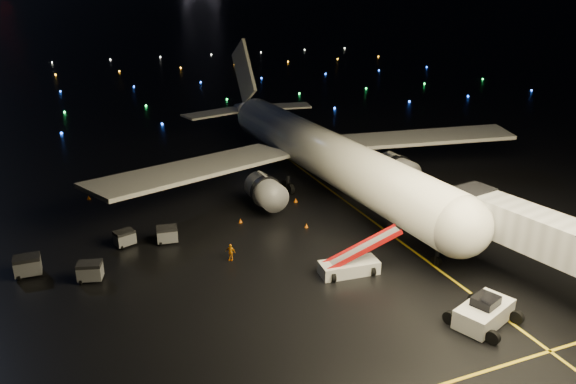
# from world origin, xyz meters

# --- Properties ---
(ground) EXTENTS (2000.00, 2000.00, 0.00)m
(ground) POSITION_xyz_m (0.00, 300.00, 0.00)
(ground) COLOR black
(ground) RESTS_ON ground
(lane_centre) EXTENTS (0.25, 80.00, 0.02)m
(lane_centre) POSITION_xyz_m (12.00, 15.00, 0.01)
(lane_centre) COLOR gold
(lane_centre) RESTS_ON ground
(airliner) EXTENTS (56.24, 53.74, 15.08)m
(airliner) POSITION_xyz_m (10.86, 25.86, 7.54)
(airliner) COLOR silver
(airliner) RESTS_ON ground
(pushback_tug) EXTENTS (5.18, 3.93, 2.20)m
(pushback_tug) POSITION_xyz_m (10.04, -5.71, 1.10)
(pushback_tug) COLOR silver
(pushback_tug) RESTS_ON ground
(belt_loader) EXTENTS (7.41, 2.61, 3.52)m
(belt_loader) POSITION_xyz_m (4.60, 4.44, 1.76)
(belt_loader) COLOR silver
(belt_loader) RESTS_ON ground
(crew_c) EXTENTS (0.95, 0.88, 1.57)m
(crew_c) POSITION_xyz_m (-3.88, 10.46, 0.79)
(crew_c) COLOR orange
(crew_c) RESTS_ON ground
(safety_cone_0) EXTENTS (0.49, 0.49, 0.46)m
(safety_cone_0) POSITION_xyz_m (5.11, 14.30, 0.23)
(safety_cone_0) COLOR orange
(safety_cone_0) RESTS_ON ground
(safety_cone_1) EXTENTS (0.46, 0.46, 0.50)m
(safety_cone_1) POSITION_xyz_m (6.76, 20.93, 0.25)
(safety_cone_1) COLOR orange
(safety_cone_1) RESTS_ON ground
(safety_cone_2) EXTENTS (0.45, 0.45, 0.46)m
(safety_cone_2) POSITION_xyz_m (-0.62, 17.91, 0.23)
(safety_cone_2) COLOR orange
(safety_cone_2) RESTS_ON ground
(safety_cone_3) EXTENTS (0.52, 0.52, 0.48)m
(safety_cone_3) POSITION_xyz_m (-14.42, 30.49, 0.24)
(safety_cone_3) COLOR orange
(safety_cone_3) RESTS_ON ground
(taxiway_lights) EXTENTS (164.00, 92.00, 0.36)m
(taxiway_lights) POSITION_xyz_m (0.00, 106.00, 0.18)
(taxiway_lights) COLOR black
(taxiway_lights) RESTS_ON ground
(baggage_cart_0) EXTENTS (2.03, 1.53, 1.60)m
(baggage_cart_0) POSITION_xyz_m (-8.34, 16.10, 0.80)
(baggage_cart_0) COLOR gray
(baggage_cart_0) RESTS_ON ground
(baggage_cart_1) EXTENTS (2.07, 1.75, 1.50)m
(baggage_cart_1) POSITION_xyz_m (-12.10, 16.93, 0.75)
(baggage_cart_1) COLOR gray
(baggage_cart_1) RESTS_ON ground
(baggage_cart_2) EXTENTS (2.20, 1.80, 1.62)m
(baggage_cart_2) POSITION_xyz_m (-15.51, 11.40, 0.81)
(baggage_cart_2) COLOR gray
(baggage_cart_2) RESTS_ON ground
(baggage_cart_3) EXTENTS (2.09, 1.47, 1.76)m
(baggage_cart_3) POSITION_xyz_m (-20.24, 14.24, 0.88)
(baggage_cart_3) COLOR gray
(baggage_cart_3) RESTS_ON ground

